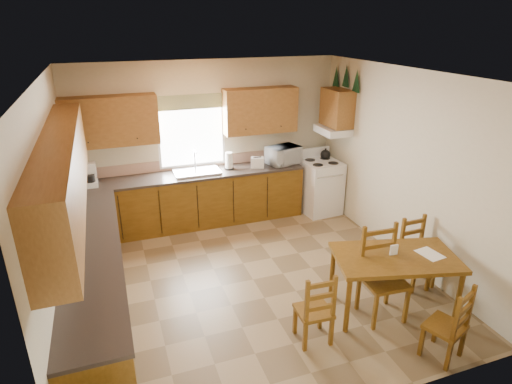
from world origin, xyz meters
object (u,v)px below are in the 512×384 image
object	(u,v)px
dining_table	(392,283)
chair_far_right	(418,254)
chair_near_right	(446,322)
microwave	(283,155)
chair_far_left	(385,276)
chair_near_left	(314,306)
stove	(320,187)

from	to	relation	value
dining_table	chair_far_right	world-z (taller)	chair_far_right
chair_near_right	microwave	bearing A→B (deg)	-109.99
microwave	chair_far_left	xyz separation A→B (m)	(-0.07, -3.16, -0.52)
chair_near_left	chair_far_right	bearing A→B (deg)	-161.27
dining_table	chair_near_right	size ratio (longest dim) A/B	1.61
chair_near_left	stove	bearing A→B (deg)	-115.68
chair_far_left	chair_near_left	bearing A→B (deg)	-171.54
chair_near_left	chair_far_right	xyz separation A→B (m)	(1.76, 0.50, 0.03)
dining_table	chair_near_right	xyz separation A→B (m)	(0.04, -0.83, 0.06)
chair_near_left	dining_table	bearing A→B (deg)	-169.33
chair_far_left	chair_far_right	bearing A→B (deg)	29.94
stove	chair_far_right	bearing A→B (deg)	-91.49
chair_near_left	chair_far_right	world-z (taller)	chair_far_right
stove	chair_near_left	xyz separation A→B (m)	(-1.65, -3.02, -0.03)
microwave	chair_far_left	size ratio (longest dim) A/B	0.47
microwave	dining_table	distance (m)	3.17
dining_table	chair_near_left	distance (m)	1.13
dining_table	chair_far_right	distance (m)	0.73
chair_near_right	chair_far_left	xyz separation A→B (m)	(-0.21, 0.76, 0.12)
dining_table	microwave	bearing A→B (deg)	106.68
dining_table	chair_far_left	bearing A→B (deg)	-144.83
chair_far_left	chair_far_right	size ratio (longest dim) A/B	1.21
dining_table	chair_near_right	distance (m)	0.83
microwave	chair_far_right	world-z (taller)	microwave
chair_far_right	dining_table	bearing A→B (deg)	-153.61
dining_table	chair_far_right	size ratio (longest dim) A/B	1.52
dining_table	chair_near_right	world-z (taller)	chair_near_right
chair_near_left	chair_far_left	world-z (taller)	chair_far_left
chair_near_left	chair_far_left	bearing A→B (deg)	-171.85
microwave	chair_far_left	distance (m)	3.20
chair_near_left	chair_far_left	xyz separation A→B (m)	(0.94, 0.09, 0.12)
microwave	chair_near_right	distance (m)	3.97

